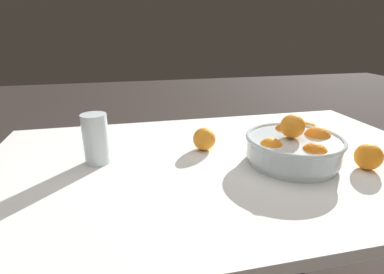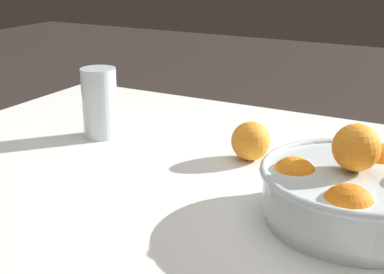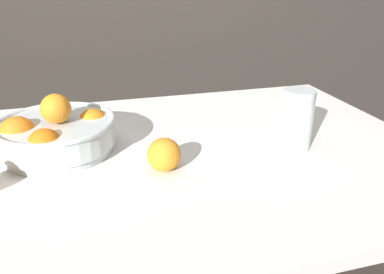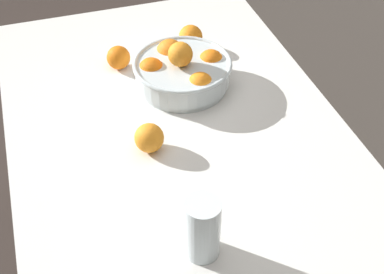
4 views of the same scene
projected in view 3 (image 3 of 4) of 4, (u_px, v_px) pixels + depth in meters
The scene contains 4 objects.
dining_table at pixel (148, 183), 0.92m from camera, with size 1.39×0.85×0.75m.
fruit_bowl at pixel (56, 133), 0.88m from camera, with size 0.28×0.28×0.14m.
juice_glass at pixel (297, 123), 0.89m from camera, with size 0.07×0.07×0.15m.
orange_loose_front at pixel (164, 154), 0.80m from camera, with size 0.07×0.07×0.07m, color orange.
Camera 3 is at (-0.11, -0.79, 1.15)m, focal length 35.00 mm.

